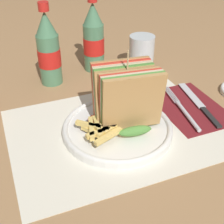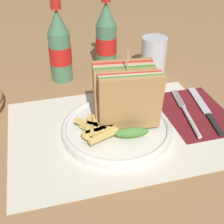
% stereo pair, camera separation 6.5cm
% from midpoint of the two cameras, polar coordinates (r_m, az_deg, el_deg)
% --- Properties ---
extents(ground_plane, '(4.00, 4.00, 0.00)m').
position_cam_midpoint_polar(ground_plane, '(0.67, 3.31, -3.22)').
color(ground_plane, '#9E754C').
extents(placemat, '(0.44, 0.33, 0.00)m').
position_cam_midpoint_polar(placemat, '(0.67, 3.49, -3.43)').
color(placemat, silver).
rests_on(placemat, ground_plane).
extents(plate_main, '(0.23, 0.23, 0.02)m').
position_cam_midpoint_polar(plate_main, '(0.65, 3.32, -3.21)').
color(plate_main, white).
rests_on(plate_main, ground_plane).
extents(club_sandwich, '(0.13, 0.12, 0.16)m').
position_cam_midpoint_polar(club_sandwich, '(0.63, 5.66, 2.45)').
color(club_sandwich, tan).
rests_on(club_sandwich, plate_main).
extents(fries_pile, '(0.10, 0.09, 0.02)m').
position_cam_midpoint_polar(fries_pile, '(0.62, 0.33, -3.12)').
color(fries_pile, '#E5C166').
rests_on(fries_pile, plate_main).
extents(ketchup_blob, '(0.04, 0.04, 0.01)m').
position_cam_midpoint_polar(ketchup_blob, '(0.65, 0.05, -1.28)').
color(ketchup_blob, maroon).
rests_on(ketchup_blob, plate_main).
extents(napkin, '(0.14, 0.20, 0.00)m').
position_cam_midpoint_polar(napkin, '(0.75, 17.36, -0.09)').
color(napkin, maroon).
rests_on(napkin, ground_plane).
extents(fork, '(0.04, 0.19, 0.01)m').
position_cam_midpoint_polar(fork, '(0.72, 16.27, -0.76)').
color(fork, silver).
rests_on(fork, napkin).
extents(knife, '(0.05, 0.20, 0.00)m').
position_cam_midpoint_polar(knife, '(0.76, 19.08, 0.33)').
color(knife, black).
rests_on(knife, napkin).
extents(coke_bottle_near, '(0.06, 0.06, 0.21)m').
position_cam_midpoint_polar(coke_bottle_near, '(0.83, -7.30, 11.52)').
color(coke_bottle_near, '#4C7F5B').
rests_on(coke_bottle_near, ground_plane).
extents(coke_bottle_far, '(0.06, 0.06, 0.21)m').
position_cam_midpoint_polar(coke_bottle_far, '(0.89, 1.08, 13.26)').
color(coke_bottle_far, '#4C7F5B').
rests_on(coke_bottle_far, ground_plane).
extents(glass_near, '(0.07, 0.07, 0.10)m').
position_cam_midpoint_polar(glass_near, '(0.90, 9.70, 9.78)').
color(glass_near, silver).
rests_on(glass_near, ground_plane).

